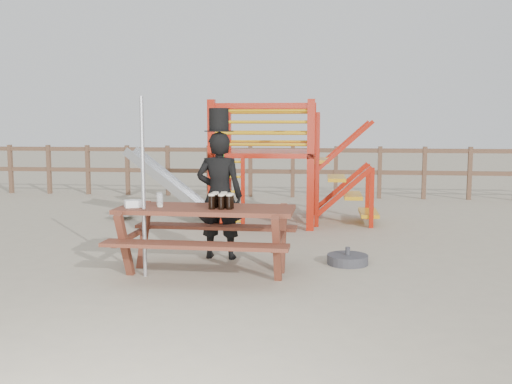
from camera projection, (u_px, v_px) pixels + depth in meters
name	position (u px, v px, depth m)	size (l,w,h in m)	color
ground	(217.00, 273.00, 6.55)	(60.00, 60.00, 0.00)	tan
back_fence	(271.00, 166.00, 13.37)	(15.09, 0.09, 1.20)	brown
playground_fort	(261.00, 161.00, 9.94)	(4.71, 1.84, 2.10)	#AA1C0B
picnic_table	(206.00, 232.00, 6.48)	(2.02, 1.42, 0.77)	brown
man_with_hat	(219.00, 192.00, 7.20)	(0.61, 0.41, 1.91)	black
metal_pole	(143.00, 188.00, 6.31)	(0.04, 0.04, 2.01)	#B2B2B7
parasol_base	(348.00, 259.00, 6.98)	(0.50, 0.50, 0.21)	#36363B
paper_bag	(133.00, 204.00, 6.45)	(0.18, 0.14, 0.08)	white
stout_pints	(221.00, 201.00, 6.36)	(0.27, 0.27, 0.17)	black
empty_glasses	(160.00, 200.00, 6.53)	(0.11, 0.19, 0.15)	silver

